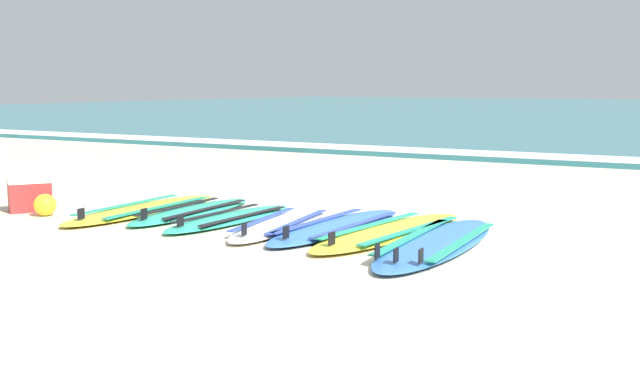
% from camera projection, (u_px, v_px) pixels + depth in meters
% --- Properties ---
extents(ground_plane, '(80.00, 80.00, 0.00)m').
position_uv_depth(ground_plane, '(333.00, 225.00, 7.86)').
color(ground_plane, beige).
extents(wave_foam_strip, '(80.00, 1.20, 0.11)m').
position_uv_depth(wave_foam_strip, '(533.00, 158.00, 14.33)').
color(wave_foam_strip, white).
rests_on(wave_foam_strip, ground).
extents(surfboard_0, '(0.71, 2.42, 0.18)m').
position_uv_depth(surfboard_0, '(143.00, 209.00, 8.60)').
color(surfboard_0, yellow).
rests_on(surfboard_0, ground).
extents(surfboard_1, '(0.62, 2.06, 0.18)m').
position_uv_depth(surfboard_1, '(192.00, 211.00, 8.47)').
color(surfboard_1, '#2DB793').
rests_on(surfboard_1, ground).
extents(surfboard_2, '(0.53, 1.97, 0.18)m').
position_uv_depth(surfboard_2, '(230.00, 218.00, 8.03)').
color(surfboard_2, '#2DB793').
rests_on(surfboard_2, ground).
extents(surfboard_3, '(0.85, 2.11, 0.18)m').
position_uv_depth(surfboard_3, '(280.00, 224.00, 7.69)').
color(surfboard_3, white).
rests_on(surfboard_3, ground).
extents(surfboard_4, '(0.61, 2.31, 0.18)m').
position_uv_depth(surfboard_4, '(337.00, 226.00, 7.56)').
color(surfboard_4, '#3875CC').
rests_on(surfboard_4, ground).
extents(surfboard_5, '(0.87, 2.50, 0.18)m').
position_uv_depth(surfboard_5, '(391.00, 232.00, 7.30)').
color(surfboard_5, yellow).
rests_on(surfboard_5, ground).
extents(surfboard_6, '(0.81, 2.60, 0.18)m').
position_uv_depth(surfboard_6, '(437.00, 243.00, 6.78)').
color(surfboard_6, '#3875CC').
rests_on(surfboard_6, ground).
extents(cooler_box, '(0.51, 0.55, 0.38)m').
position_uv_depth(cooler_box, '(30.00, 194.00, 8.68)').
color(cooler_box, red).
rests_on(cooler_box, ground).
extents(beach_ball, '(0.24, 0.24, 0.24)m').
position_uv_depth(beach_ball, '(45.00, 205.00, 8.37)').
color(beach_ball, yellow).
rests_on(beach_ball, ground).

